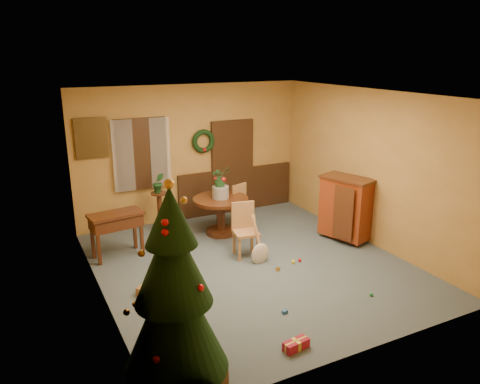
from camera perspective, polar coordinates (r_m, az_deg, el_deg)
room_envelope at (r=10.20m, az=-4.70°, el=2.97°), size 5.50×5.50×5.50m
dining_table at (r=9.32m, az=-2.36°, el=-2.07°), size 1.10×1.10×0.76m
urn at (r=9.22m, az=-2.39°, el=-0.02°), size 0.33×0.33×0.24m
centerpiece_plant at (r=9.13m, az=-2.42°, el=1.94°), size 0.37×0.32×0.41m
chair_near at (r=8.38m, az=0.56°, el=-4.35°), size 0.49×0.49×0.97m
chair_far at (r=9.79m, az=-0.57°, el=-1.34°), size 0.51×0.51×0.93m
guitar at (r=8.12m, az=2.50°, el=-6.01°), size 0.41×0.56×0.79m
plant_stand at (r=9.57m, az=-9.76°, el=-1.88°), size 0.32×0.32×0.83m
stand_plant at (r=9.42m, az=-9.92°, el=1.13°), size 0.25×0.21×0.41m
christmas_tree at (r=5.06m, az=-8.08°, el=-12.07°), size 1.14×1.14×2.36m
writing_desk at (r=8.56m, az=-14.85°, el=-3.78°), size 0.98×0.57×0.82m
sideboard at (r=9.21m, az=12.74°, el=-1.76°), size 0.79×1.10×1.26m
gift_a at (r=5.62m, az=-3.52°, el=-21.29°), size 0.34×0.26×0.18m
gift_b at (r=6.41m, az=-6.46°, el=-15.82°), size 0.22×0.22×0.21m
gift_c at (r=7.41m, az=-11.55°, el=-11.60°), size 0.28×0.27×0.13m
gift_d at (r=6.13m, az=6.85°, el=-18.00°), size 0.36×0.19×0.12m
toy_a at (r=6.83m, az=5.48°, el=-14.34°), size 0.09×0.06×0.05m
toy_b at (r=7.48m, az=15.70°, el=-11.92°), size 0.06×0.06×0.06m
toy_c at (r=8.28m, az=6.51°, el=-8.47°), size 0.08×0.09×0.05m
toy_d at (r=8.35m, az=7.29°, el=-8.25°), size 0.06×0.06×0.06m
toy_e at (r=8.01m, az=4.64°, el=-9.35°), size 0.09×0.08×0.05m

